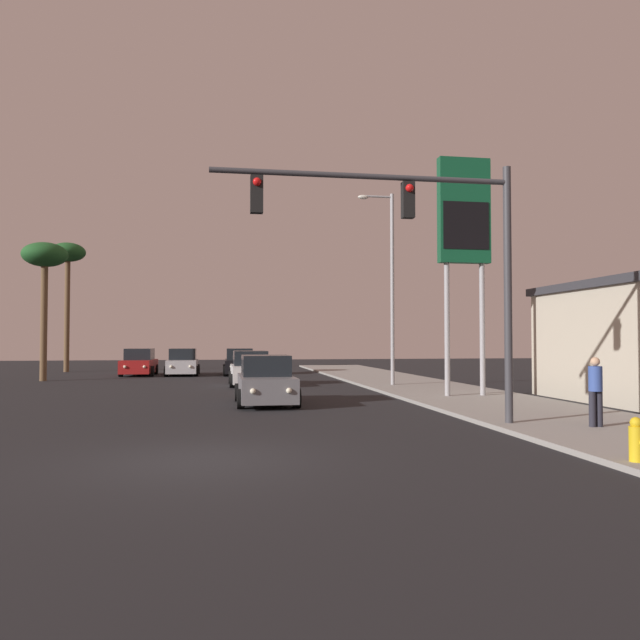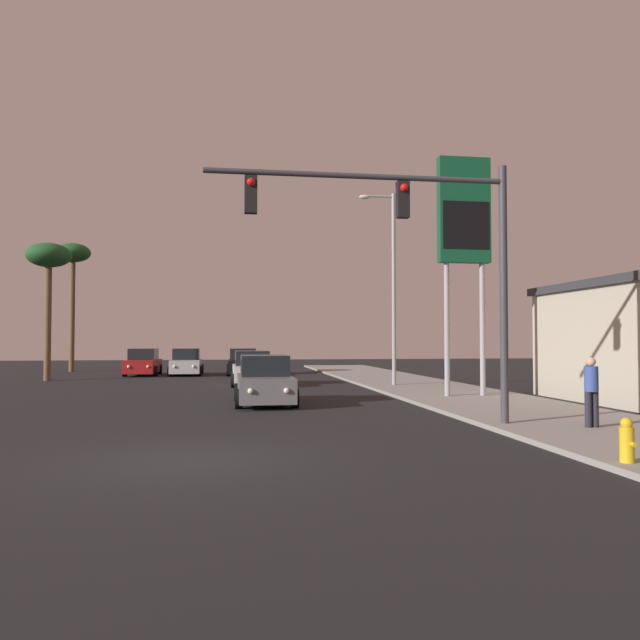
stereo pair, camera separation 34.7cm
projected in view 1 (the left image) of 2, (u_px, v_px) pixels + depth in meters
name	position (u px, v px, depth m)	size (l,w,h in m)	color
ground_plane	(199.00, 460.00, 11.39)	(120.00, 120.00, 0.00)	black
sidewalk_right	(472.00, 399.00, 22.78)	(5.00, 60.00, 0.12)	gray
car_black	(239.00, 363.00, 39.39)	(2.04, 4.32, 1.68)	black
car_silver	(183.00, 363.00, 39.17)	(2.04, 4.31, 1.68)	#B7B7BC
car_red	(139.00, 363.00, 38.97)	(2.04, 4.34, 1.68)	maroon
car_grey	(266.00, 382.00, 21.38)	(2.04, 4.31, 1.68)	slate
car_white	(250.00, 370.00, 30.31)	(2.04, 4.32, 1.68)	silver
traffic_light_mast	(425.00, 238.00, 15.48)	(7.58, 0.36, 6.50)	#38383D
street_lamp	(390.00, 278.00, 29.31)	(1.74, 0.24, 9.00)	#99999E
gas_station_sign	(464.00, 224.00, 23.63)	(2.00, 0.42, 9.00)	#99999E
fire_hydrant	(636.00, 440.00, 10.65)	(0.24, 0.34, 0.76)	gold
pedestrian_on_sidewalk	(595.00, 389.00, 14.97)	(0.34, 0.32, 1.67)	#23232D
palm_tree_mid	(45.00, 261.00, 33.83)	(2.40, 2.40, 7.52)	brown
palm_tree_far	(68.00, 260.00, 43.56)	(2.40, 2.40, 9.03)	brown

